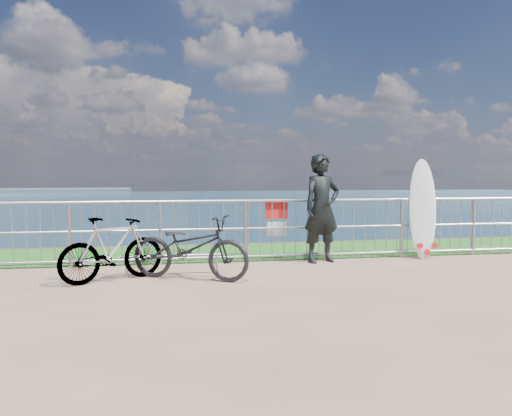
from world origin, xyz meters
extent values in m
plane|color=#1D621B|center=(0.00, 2.70, 0.01)|extent=(120.00, 120.00, 0.00)
cube|color=brown|center=(0.00, 3.90, -2.50)|extent=(120.00, 0.30, 5.00)
plane|color=navy|center=(0.00, 90.00, -5.00)|extent=(260.00, 260.00, 0.00)
cube|color=#565E68|center=(-50.00, 168.00, -4.25)|extent=(70.00, 12.00, 1.50)
cylinder|color=#92949A|center=(0.00, 1.60, 1.10)|extent=(10.00, 0.06, 0.06)
cylinder|color=#92949A|center=(0.00, 1.60, 0.61)|extent=(10.00, 0.05, 0.05)
cylinder|color=#92949A|center=(0.00, 1.60, 0.10)|extent=(10.00, 0.05, 0.05)
cylinder|color=#92949A|center=(-3.50, 1.60, 0.55)|extent=(0.06, 0.06, 1.10)
cylinder|color=#92949A|center=(-2.00, 1.60, 0.55)|extent=(0.06, 0.06, 1.10)
cylinder|color=#92949A|center=(-0.50, 1.60, 0.55)|extent=(0.06, 0.06, 1.10)
cylinder|color=#92949A|center=(1.00, 1.60, 0.55)|extent=(0.06, 0.06, 1.10)
cylinder|color=#92949A|center=(2.50, 1.60, 0.55)|extent=(0.06, 0.06, 1.10)
cylinder|color=#92949A|center=(4.00, 1.60, 0.55)|extent=(0.06, 0.06, 1.10)
cube|color=red|center=(0.09, 1.66, 0.92)|extent=(0.42, 0.02, 0.30)
cube|color=white|center=(0.09, 1.66, 0.92)|extent=(0.38, 0.01, 0.08)
cube|color=white|center=(0.09, 1.66, 0.58)|extent=(0.36, 0.02, 0.26)
imported|color=black|center=(0.85, 1.36, 0.97)|extent=(0.80, 0.63, 1.94)
ellipsoid|color=white|center=(2.84, 1.45, 0.94)|extent=(0.60, 0.56, 1.88)
cone|color=red|center=(2.70, 1.33, 0.27)|extent=(0.11, 0.20, 0.11)
cone|color=red|center=(2.98, 1.33, 0.27)|extent=(0.11, 0.20, 0.11)
cone|color=red|center=(2.84, 1.33, 0.14)|extent=(0.11, 0.20, 0.11)
imported|color=black|center=(-1.54, 0.27, 0.49)|extent=(1.95, 1.39, 0.97)
imported|color=black|center=(-2.67, 0.35, 0.48)|extent=(1.62, 1.14, 0.96)
cylinder|color=#92949A|center=(-1.80, 0.63, 0.31)|extent=(1.59, 0.05, 0.05)
cylinder|color=#92949A|center=(-2.50, 0.63, 0.15)|extent=(0.04, 0.04, 0.31)
cylinder|color=#92949A|center=(-1.11, 0.63, 0.15)|extent=(0.04, 0.04, 0.31)
camera|label=1|loc=(-1.84, -7.18, 1.60)|focal=35.00mm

